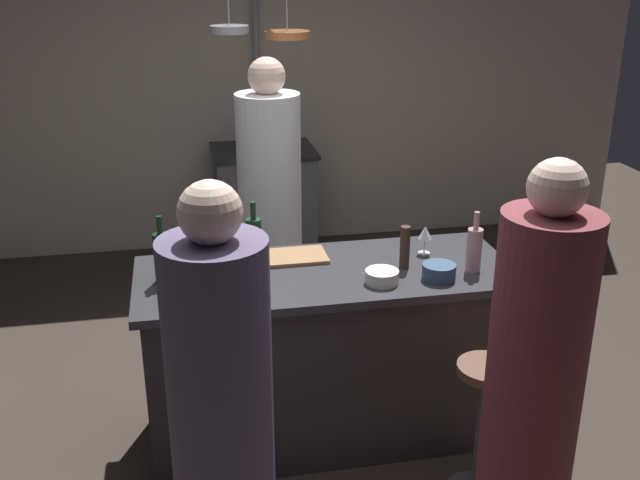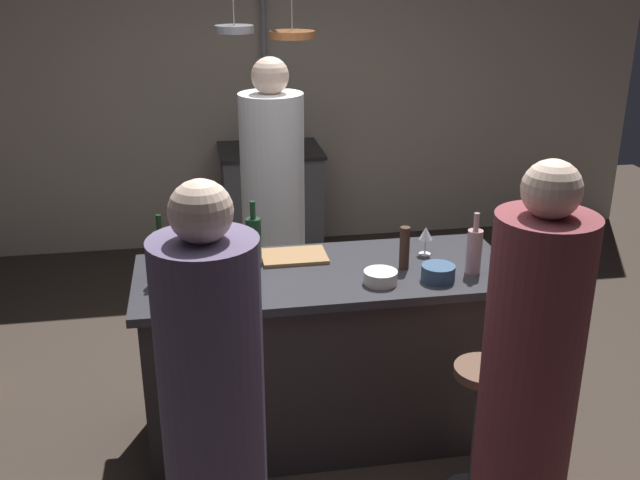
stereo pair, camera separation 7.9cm
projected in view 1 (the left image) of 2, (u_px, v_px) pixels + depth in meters
ground_plane at (326, 430)px, 3.82m from camera, size 9.00×9.00×0.00m
back_wall at (256, 88)px, 5.96m from camera, size 6.40×0.16×2.60m
kitchen_island at (326, 353)px, 3.66m from camera, size 1.80×0.72×0.90m
stove_range at (265, 203)px, 5.90m from camera, size 0.80×0.64×0.89m
chef at (270, 218)px, 4.42m from camera, size 0.38×0.38×1.78m
bar_stool_left at (223, 458)px, 3.02m from camera, size 0.28×0.28×0.68m
guest_left at (223, 433)px, 2.51m from camera, size 0.35×0.35×1.68m
bar_stool_right at (482, 426)px, 3.22m from camera, size 0.28×0.28×0.68m
guest_right at (532, 395)px, 2.73m from camera, size 0.36×0.36×1.68m
overhead_pot_rack at (262, 60)px, 5.02m from camera, size 0.61×1.44×2.17m
cutting_board at (294, 257)px, 3.64m from camera, size 0.32×0.22×0.02m
pepper_mill at (405, 247)px, 3.50m from camera, size 0.05×0.05×0.21m
wine_bottle_rose at (474, 249)px, 3.46m from camera, size 0.07×0.07×0.30m
wine_bottle_red at (162, 256)px, 3.35m from camera, size 0.07×0.07×0.32m
wine_bottle_green at (254, 242)px, 3.49m from camera, size 0.07×0.07×0.33m
wine_glass_near_right_guest at (246, 237)px, 3.63m from camera, size 0.07×0.07×0.15m
wine_glass_near_left_guest at (425, 234)px, 3.66m from camera, size 0.07×0.07×0.15m
mixing_bowl_ceramic at (382, 277)px, 3.36m from camera, size 0.15×0.15×0.06m
mixing_bowl_blue at (439, 272)px, 3.40m from camera, size 0.16×0.16×0.07m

